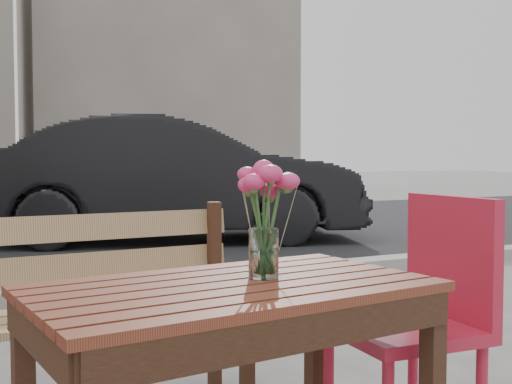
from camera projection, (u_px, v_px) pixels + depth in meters
main_table at (232, 323)px, 1.82m from camera, size 1.18×0.77×0.69m
main_bench at (74, 290)px, 2.52m from camera, size 1.41×0.46×0.87m
red_chair at (423, 307)px, 2.21m from camera, size 0.48×0.48×0.91m
main_vase at (264, 205)px, 1.88m from camera, size 0.19×0.19×0.35m
parked_car at (174, 180)px, 8.09m from camera, size 4.97×3.03×1.55m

